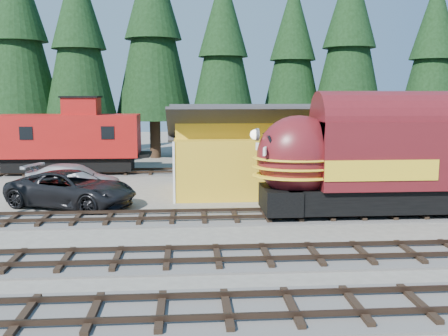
{
  "coord_description": "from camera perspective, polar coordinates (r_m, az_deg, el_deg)",
  "views": [
    {
      "loc": [
        -5.21,
        -19.36,
        5.95
      ],
      "look_at": [
        -3.52,
        4.0,
        2.46
      ],
      "focal_mm": 40.0,
      "sensor_mm": 36.0,
      "label": 1
    }
  ],
  "objects": [
    {
      "name": "track_spur",
      "position": [
        38.13,
        -11.29,
        -0.57
      ],
      "size": [
        32.0,
        3.2,
        0.33
      ],
      "color": "#4C4947",
      "rests_on": "ground"
    },
    {
      "name": "ground",
      "position": [
        20.92,
        10.58,
        -8.2
      ],
      "size": [
        120.0,
        120.0,
        0.0
      ],
      "primitive_type": "plane",
      "color": "#6B665B",
      "rests_on": "ground"
    },
    {
      "name": "pickup_truck_a",
      "position": [
        27.63,
        -16.97,
        -2.3
      ],
      "size": [
        7.61,
        5.67,
        1.92
      ],
      "primitive_type": "imported",
      "rotation": [
        0.0,
        0.0,
        1.16
      ],
      "color": "black",
      "rests_on": "ground"
    },
    {
      "name": "caboose",
      "position": [
        38.51,
        -17.24,
        3.18
      ],
      "size": [
        10.29,
        2.98,
        5.35
      ],
      "color": "black",
      "rests_on": "ground"
    },
    {
      "name": "locomotive",
      "position": [
        26.13,
        21.37,
        0.7
      ],
      "size": [
        16.99,
        3.38,
        4.62
      ],
      "color": "black",
      "rests_on": "ground"
    },
    {
      "name": "pickup_truck_b",
      "position": [
        31.46,
        -16.78,
        -1.19
      ],
      "size": [
        6.38,
        4.04,
        1.72
      ],
      "primitive_type": "imported",
      "rotation": [
        0.0,
        0.0,
        1.28
      ],
      "color": "#A5A7AD",
      "rests_on": "ground"
    },
    {
      "name": "depot",
      "position": [
        30.46,
        5.75,
        2.81
      ],
      "size": [
        12.8,
        7.0,
        5.3
      ],
      "color": "#C68D1B",
      "rests_on": "ground"
    },
    {
      "name": "conifer_backdrop",
      "position": [
        46.01,
        10.19,
        14.04
      ],
      "size": [
        78.87,
        21.88,
        17.2
      ],
      "color": "black",
      "rests_on": "ground"
    }
  ]
}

